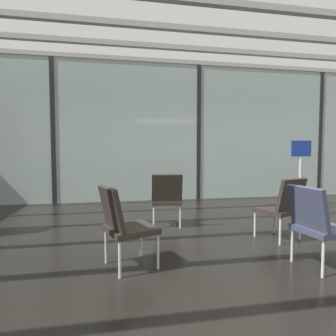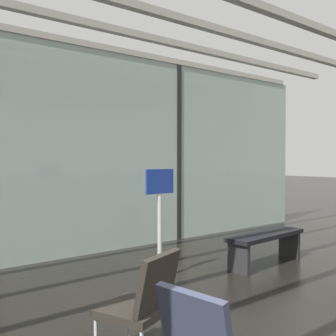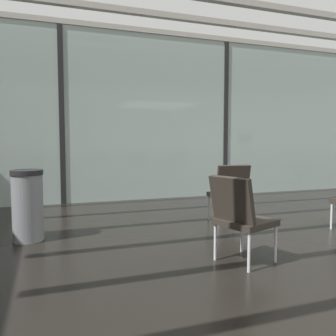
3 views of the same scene
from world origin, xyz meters
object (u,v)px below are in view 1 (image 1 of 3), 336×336
at_px(lounge_chair_1, 283,205).
at_px(lounge_chair_2, 123,222).
at_px(parked_airplane, 193,138).
at_px(lounge_chair_0, 317,221).
at_px(info_sign, 300,178).
at_px(lounge_chair_3, 167,197).

relative_size(lounge_chair_1, lounge_chair_2, 1.00).
distance_m(parked_airplane, lounge_chair_2, 10.30).
bearing_deg(parked_airplane, lounge_chair_2, -109.66).
height_order(lounge_chair_0, info_sign, info_sign).
bearing_deg(lounge_chair_0, lounge_chair_2, 73.27).
bearing_deg(info_sign, lounge_chair_3, -167.15).
relative_size(parked_airplane, info_sign, 7.87).
bearing_deg(lounge_chair_3, lounge_chair_2, 70.49).
relative_size(lounge_chair_1, lounge_chair_3, 1.00).
distance_m(parked_airplane, lounge_chair_3, 8.65).
relative_size(parked_airplane, lounge_chair_2, 13.03).
bearing_deg(lounge_chair_0, lounge_chair_3, 27.60).
height_order(parked_airplane, info_sign, parked_airplane).
distance_m(lounge_chair_1, info_sign, 2.19).
height_order(lounge_chair_1, info_sign, info_sign).
height_order(parked_airplane, lounge_chair_1, parked_airplane).
distance_m(lounge_chair_2, lounge_chair_3, 1.68).
height_order(lounge_chair_2, lounge_chair_3, same).
xyz_separation_m(parked_airplane, lounge_chair_1, (-1.25, -9.09, -1.32)).
bearing_deg(lounge_chair_0, lounge_chair_1, -18.29).
height_order(parked_airplane, lounge_chair_3, parked_airplane).
relative_size(lounge_chair_3, info_sign, 0.60).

